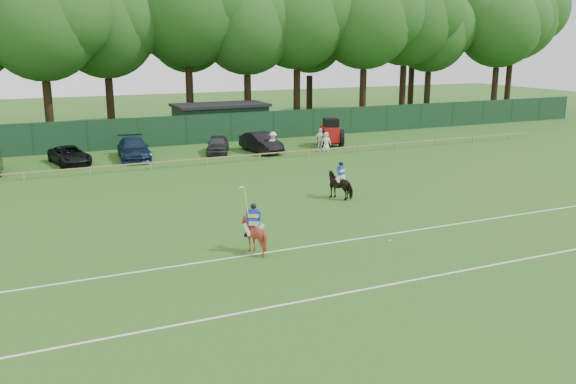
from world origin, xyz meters
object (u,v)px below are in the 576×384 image
hatch_grey (218,144)px  utility_shed (221,120)px  estate_black (261,143)px  tractor (330,133)px  horse_chestnut (254,235)px  spectator_mid (320,140)px  horse_dark (341,185)px  spectator_left (273,143)px  polo_ball (389,241)px  spectator_right (326,142)px  sedan_navy (134,149)px  suv_black (70,155)px

hatch_grey → utility_shed: 8.48m
estate_black → tractor: 6.35m
horse_chestnut → spectator_mid: bearing=-94.1°
estate_black → utility_shed: size_ratio=0.55×
horse_dark → tractor: tractor is taller
spectator_left → polo_ball: 21.97m
horse_dark → spectator_right: spectator_right is taller
sedan_navy → estate_black: bearing=-1.8°
sedan_navy → spectator_mid: bearing=-5.8°
horse_dark → spectator_right: size_ratio=1.15×
estate_black → polo_ball: size_ratio=51.60×
spectator_left → sedan_navy: bearing=156.2°
hatch_grey → utility_shed: bearing=91.7°
tractor → spectator_left: bearing=-145.6°
spectator_mid → utility_shed: 11.54m
spectator_mid → horse_chestnut: bearing=-139.5°
estate_black → polo_ball: bearing=-105.3°
polo_ball → tractor: (9.57, 23.25, 1.07)m
utility_shed → spectator_right: bearing=-64.1°
utility_shed → spectator_left: bearing=-85.4°
estate_black → sedan_navy: bearing=165.6°
spectator_right → utility_shed: bearing=133.3°
suv_black → utility_shed: bearing=18.4°
spectator_left → estate_black: bearing=99.3°
horse_chestnut → spectator_left: bearing=-85.3°
spectator_mid → spectator_right: bearing=-49.5°
horse_chestnut → spectator_left: 22.60m
utility_shed → tractor: (6.71, -8.64, -0.42)m
suv_black → spectator_left: spectator_left is taller
sedan_navy → suv_black: bearing=-173.3°
suv_black → horse_chestnut: bearing=-88.5°
horse_dark → tractor: size_ratio=0.54×
hatch_grey → spectator_mid: bearing=3.2°
polo_ball → utility_shed: bearing=84.9°
hatch_grey → spectator_right: bearing=2.3°
horse_chestnut → estate_black: bearing=-83.0°
estate_black → spectator_left: spectator_left is taller
hatch_grey → spectator_left: 4.37m
suv_black → hatch_grey: (10.97, -0.11, 0.05)m
spectator_right → sedan_navy: bearing=-174.3°
suv_black → spectator_left: size_ratio=2.60×
spectator_mid → tractor: (1.91, 1.83, 0.18)m
sedan_navy → hatch_grey: 6.45m
sedan_navy → tractor: 16.06m
horse_chestnut → spectator_right: size_ratio=0.98×
tractor → horse_dark: bearing=-97.2°
horse_dark → polo_ball: horse_dark is taller
suv_black → hatch_grey: 10.97m
spectator_left → spectator_mid: 3.98m
hatch_grey → estate_black: size_ratio=0.87×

